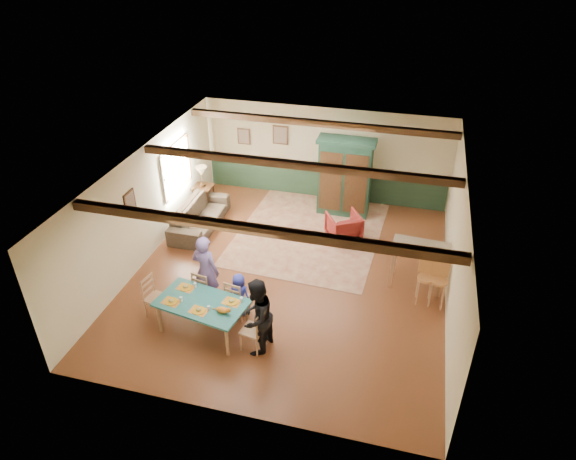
% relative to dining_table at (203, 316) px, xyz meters
% --- Properties ---
extents(floor, '(8.00, 8.00, 0.00)m').
position_rel_dining_table_xyz_m(floor, '(1.19, 2.24, -0.36)').
color(floor, '#582B18').
rests_on(floor, ground).
extents(wall_back, '(7.00, 0.02, 2.70)m').
position_rel_dining_table_xyz_m(wall_back, '(1.19, 6.24, 0.99)').
color(wall_back, beige).
rests_on(wall_back, floor).
extents(wall_left, '(0.02, 8.00, 2.70)m').
position_rel_dining_table_xyz_m(wall_left, '(-2.31, 2.24, 0.99)').
color(wall_left, beige).
rests_on(wall_left, floor).
extents(wall_right, '(0.02, 8.00, 2.70)m').
position_rel_dining_table_xyz_m(wall_right, '(4.69, 2.24, 0.99)').
color(wall_right, beige).
rests_on(wall_right, floor).
extents(ceiling, '(7.00, 8.00, 0.02)m').
position_rel_dining_table_xyz_m(ceiling, '(1.19, 2.24, 2.34)').
color(ceiling, silver).
rests_on(ceiling, wall_back).
extents(wainscot_back, '(6.95, 0.03, 0.90)m').
position_rel_dining_table_xyz_m(wainscot_back, '(1.19, 6.22, 0.09)').
color(wainscot_back, '#1D3524').
rests_on(wainscot_back, floor).
extents(ceiling_beam_front, '(6.95, 0.16, 0.16)m').
position_rel_dining_table_xyz_m(ceiling_beam_front, '(1.19, -0.06, 2.25)').
color(ceiling_beam_front, black).
rests_on(ceiling_beam_front, ceiling).
extents(ceiling_beam_mid, '(6.95, 0.16, 0.16)m').
position_rel_dining_table_xyz_m(ceiling_beam_mid, '(1.19, 2.64, 2.25)').
color(ceiling_beam_mid, black).
rests_on(ceiling_beam_mid, ceiling).
extents(ceiling_beam_back, '(6.95, 0.16, 0.16)m').
position_rel_dining_table_xyz_m(ceiling_beam_back, '(1.19, 5.24, 2.25)').
color(ceiling_beam_back, black).
rests_on(ceiling_beam_back, ceiling).
extents(window_left, '(0.06, 1.60, 1.30)m').
position_rel_dining_table_xyz_m(window_left, '(-2.28, 3.94, 1.19)').
color(window_left, white).
rests_on(window_left, wall_left).
extents(picture_left_wall, '(0.04, 0.42, 0.52)m').
position_rel_dining_table_xyz_m(picture_left_wall, '(-2.28, 1.64, 1.39)').
color(picture_left_wall, gray).
rests_on(picture_left_wall, wall_left).
extents(picture_back_a, '(0.45, 0.04, 0.55)m').
position_rel_dining_table_xyz_m(picture_back_a, '(-0.11, 6.21, 1.44)').
color(picture_back_a, gray).
rests_on(picture_back_a, wall_back).
extents(picture_back_b, '(0.38, 0.04, 0.48)m').
position_rel_dining_table_xyz_m(picture_back_b, '(-1.21, 6.21, 1.29)').
color(picture_back_b, gray).
rests_on(picture_back_b, wall_back).
extents(dining_table, '(1.89, 1.27, 0.73)m').
position_rel_dining_table_xyz_m(dining_table, '(0.00, 0.00, 0.00)').
color(dining_table, '#206665').
rests_on(dining_table, floor).
extents(dining_chair_far_left, '(0.48, 0.49, 0.92)m').
position_rel_dining_table_xyz_m(dining_chair_far_left, '(-0.26, 0.76, 0.10)').
color(dining_chair_far_left, '#9F724F').
rests_on(dining_chair_far_left, floor).
extents(dining_chair_far_right, '(0.48, 0.49, 0.92)m').
position_rel_dining_table_xyz_m(dining_chair_far_right, '(0.51, 0.62, 0.10)').
color(dining_chair_far_right, '#9F724F').
rests_on(dining_chair_far_right, floor).
extents(dining_chair_end_left, '(0.49, 0.48, 0.92)m').
position_rel_dining_table_xyz_m(dining_chair_end_left, '(-1.10, 0.20, 0.10)').
color(dining_chair_end_left, '#9F724F').
rests_on(dining_chair_end_left, floor).
extents(dining_chair_end_right, '(0.49, 0.48, 0.92)m').
position_rel_dining_table_xyz_m(dining_chair_end_right, '(1.10, -0.20, 0.10)').
color(dining_chair_end_right, '#9F724F').
rests_on(dining_chair_end_right, floor).
extents(person_man, '(0.67, 0.50, 1.67)m').
position_rel_dining_table_xyz_m(person_man, '(-0.24, 0.83, 0.47)').
color(person_man, '#715C9E').
rests_on(person_man, floor).
extents(person_woman, '(0.74, 0.87, 1.60)m').
position_rel_dining_table_xyz_m(person_woman, '(1.19, -0.22, 0.44)').
color(person_woman, black).
rests_on(person_woman, floor).
extents(person_child, '(0.52, 0.39, 0.97)m').
position_rel_dining_table_xyz_m(person_child, '(0.52, 0.69, 0.12)').
color(person_child, '#2932A7').
rests_on(person_child, floor).
extents(cat, '(0.37, 0.20, 0.17)m').
position_rel_dining_table_xyz_m(cat, '(0.51, -0.19, 0.45)').
color(cat, orange).
rests_on(cat, dining_table).
extents(place_setting_near_left, '(0.43, 0.36, 0.11)m').
position_rel_dining_table_xyz_m(place_setting_near_left, '(-0.57, -0.14, 0.42)').
color(place_setting_near_left, gold).
rests_on(place_setting_near_left, dining_table).
extents(place_setting_near_center, '(0.43, 0.36, 0.11)m').
position_rel_dining_table_xyz_m(place_setting_near_center, '(0.05, -0.26, 0.42)').
color(place_setting_near_center, gold).
rests_on(place_setting_near_center, dining_table).
extents(place_setting_far_left, '(0.43, 0.36, 0.11)m').
position_rel_dining_table_xyz_m(place_setting_far_left, '(-0.48, 0.33, 0.42)').
color(place_setting_far_left, gold).
rests_on(place_setting_far_left, dining_table).
extents(place_setting_far_right, '(0.43, 0.36, 0.11)m').
position_rel_dining_table_xyz_m(place_setting_far_right, '(0.57, 0.14, 0.42)').
color(place_setting_far_right, gold).
rests_on(place_setting_far_right, dining_table).
extents(area_rug, '(3.79, 4.43, 0.01)m').
position_rel_dining_table_xyz_m(area_rug, '(1.24, 4.11, -0.36)').
color(area_rug, '#C6B690').
rests_on(area_rug, floor).
extents(armoire, '(1.54, 0.63, 2.17)m').
position_rel_dining_table_xyz_m(armoire, '(1.90, 5.44, 0.72)').
color(armoire, '#133023').
rests_on(armoire, floor).
extents(armchair, '(1.07, 1.07, 0.72)m').
position_rel_dining_table_xyz_m(armchair, '(2.13, 4.09, -0.00)').
color(armchair, '#511011').
rests_on(armchair, floor).
extents(sofa, '(0.91, 2.29, 0.67)m').
position_rel_dining_table_xyz_m(sofa, '(-1.65, 3.71, -0.03)').
color(sofa, '#382E23').
rests_on(sofa, floor).
extents(end_table, '(0.53, 0.53, 0.65)m').
position_rel_dining_table_xyz_m(end_table, '(-1.97, 4.76, -0.04)').
color(end_table, black).
rests_on(end_table, floor).
extents(table_lamp, '(0.37, 0.37, 0.60)m').
position_rel_dining_table_xyz_m(table_lamp, '(-1.97, 4.76, 0.59)').
color(table_lamp, '#D7BD8B').
rests_on(table_lamp, end_table).
extents(counter_table, '(1.27, 0.80, 1.02)m').
position_rel_dining_table_xyz_m(counter_table, '(4.03, 2.60, 0.15)').
color(counter_table, tan).
rests_on(counter_table, floor).
extents(bar_stool_left, '(0.38, 0.41, 1.01)m').
position_rel_dining_table_xyz_m(bar_stool_left, '(4.20, 2.03, 0.14)').
color(bar_stool_left, '#C5854C').
rests_on(bar_stool_left, floor).
extents(bar_stool_right, '(0.38, 0.41, 1.00)m').
position_rel_dining_table_xyz_m(bar_stool_right, '(4.47, 2.00, 0.14)').
color(bar_stool_right, '#C5854C').
rests_on(bar_stool_right, floor).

